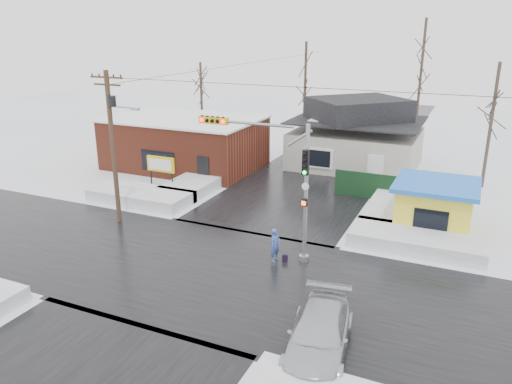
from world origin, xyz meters
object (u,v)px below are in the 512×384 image
at_px(marquee_sign, 161,165).
at_px(pedestrian, 275,245).
at_px(utility_pole, 113,139).
at_px(kiosk, 435,206).
at_px(car, 319,335).
at_px(traffic_signal, 276,171).

height_order(marquee_sign, pedestrian, marquee_sign).
height_order(utility_pole, kiosk, utility_pole).
bearing_deg(marquee_sign, car, -40.03).
distance_m(utility_pole, kiosk, 18.95).
bearing_deg(kiosk, traffic_signal, -135.16).
distance_m(traffic_signal, kiosk, 10.43).
height_order(traffic_signal, kiosk, traffic_signal).
bearing_deg(utility_pole, car, -26.45).
bearing_deg(kiosk, marquee_sign, -178.45).
xyz_separation_m(utility_pole, car, (14.88, -7.40, -4.35)).
xyz_separation_m(kiosk, car, (-2.55, -13.90, -0.70)).
bearing_deg(car, pedestrian, 115.55).
distance_m(pedestrian, car, 7.58).
xyz_separation_m(traffic_signal, car, (4.51, -6.87, -3.77)).
bearing_deg(marquee_sign, kiosk, 1.55).
xyz_separation_m(traffic_signal, pedestrian, (0.26, -0.60, -3.67)).
relative_size(utility_pole, pedestrian, 5.17).
bearing_deg(pedestrian, marquee_sign, 75.74).
distance_m(marquee_sign, pedestrian, 13.73).
relative_size(traffic_signal, car, 1.33).
xyz_separation_m(marquee_sign, kiosk, (18.50, 0.50, -0.46)).
relative_size(traffic_signal, pedestrian, 4.02).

